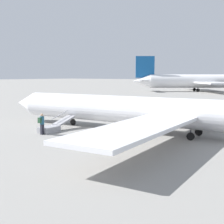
{
  "coord_description": "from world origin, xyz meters",
  "views": [
    {
      "loc": [
        -11.85,
        22.75,
        4.86
      ],
      "look_at": [
        4.17,
        1.14,
        1.67
      ],
      "focal_mm": 50.0,
      "sensor_mm": 36.0,
      "label": 1
    }
  ],
  "objects": [
    {
      "name": "airplane_main",
      "position": [
        -0.94,
        -0.08,
        1.87
      ],
      "size": [
        34.15,
        26.43,
        6.28
      ],
      "rotation": [
        0.0,
        0.0,
        0.09
      ],
      "color": "silver",
      "rests_on": "ground"
    },
    {
      "name": "airplane_far_center",
      "position": [
        21.36,
        -68.52,
        3.1
      ],
      "size": [
        37.79,
        32.05,
        10.4
      ],
      "rotation": [
        0.0,
        0.0,
        3.81
      ],
      "color": "white",
      "rests_on": "ground"
    },
    {
      "name": "boarding_stairs",
      "position": [
        8.14,
        4.47,
        0.36
      ],
      "size": [
        1.38,
        4.09,
        1.61
      ],
      "rotation": [
        0.0,
        0.0,
        -1.48
      ],
      "color": "#99999E",
      "rests_on": "ground"
    },
    {
      "name": "passenger",
      "position": [
        7.8,
        5.92,
        1.0
      ],
      "size": [
        0.36,
        0.55,
        1.74
      ],
      "rotation": [
        0.0,
        0.0,
        -1.48
      ],
      "color": "#23232D",
      "rests_on": "ground"
    },
    {
      "name": "ground_plane",
      "position": [
        0.0,
        0.0,
        0.0
      ],
      "size": [
        600.0,
        600.0,
        0.0
      ],
      "primitive_type": "plane",
      "color": "gray"
    }
  ]
}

